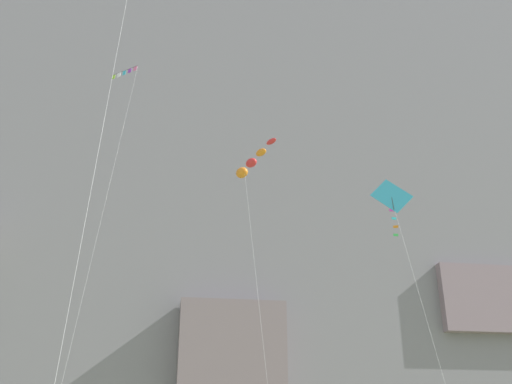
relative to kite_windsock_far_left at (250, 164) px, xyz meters
The scene contains 4 objects.
cliff_face 31.25m from the kite_windsock_far_left, 89.18° to the left, with size 180.00×31.71×64.50m.
kite_windsock_far_left is the anchor object (origin of this frame).
kite_diamond_far_right 11.37m from the kite_windsock_far_left, 35.14° to the right, with size 2.51×6.58×20.10m.
kite_banner_mid_right 11.38m from the kite_windsock_far_left, 169.65° to the left, with size 3.08×6.11×32.55m.
Camera 1 is at (-5.96, -7.75, 3.30)m, focal length 42.14 mm.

